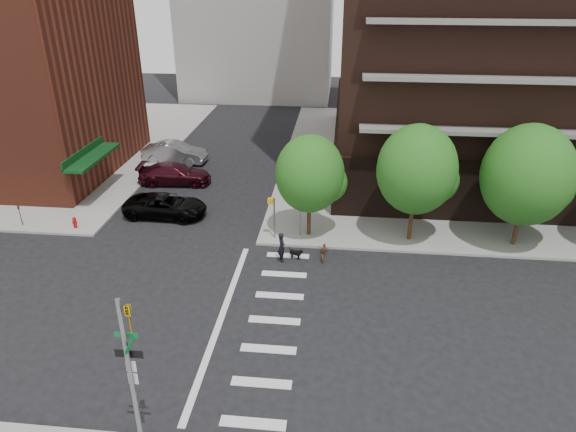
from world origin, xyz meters
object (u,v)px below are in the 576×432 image
(scooter, at_px, (324,250))
(parked_car_silver, at_px, (175,152))
(parked_car_black, at_px, (166,206))
(parked_car_maroon, at_px, (175,174))
(fire_hydrant, at_px, (75,222))
(dog_walker, at_px, (282,247))
(traffic_signal, at_px, (134,390))

(scooter, bearing_deg, parked_car_silver, 134.53)
(parked_car_black, height_order, parked_car_maroon, parked_car_maroon)
(parked_car_maroon, distance_m, scooter, 15.25)
(fire_hydrant, xyz_separation_m, parked_car_silver, (2.47, 12.70, 0.32))
(parked_car_silver, distance_m, scooter, 19.49)
(parked_car_black, xyz_separation_m, dog_walker, (8.21, -4.90, 0.12))
(fire_hydrant, relative_size, scooter, 0.45)
(parked_car_black, bearing_deg, parked_car_silver, 15.92)
(fire_hydrant, bearing_deg, traffic_signal, -56.74)
(fire_hydrant, relative_size, parked_car_maroon, 0.14)
(traffic_signal, xyz_separation_m, parked_car_maroon, (-6.14, 23.39, -1.92))
(fire_hydrant, height_order, parked_car_maroon, parked_car_maroon)
(parked_car_silver, xyz_separation_m, dog_walker, (10.74, -15.08, -0.01))
(parked_car_silver, bearing_deg, fire_hydrant, 172.54)
(traffic_signal, bearing_deg, parked_car_black, 105.78)
(parked_car_maroon, xyz_separation_m, parked_car_silver, (-1.42, 4.60, 0.09))
(fire_hydrant, xyz_separation_m, parked_car_black, (5.00, 2.51, 0.19))
(scooter, bearing_deg, parked_car_black, 160.37)
(parked_car_maroon, relative_size, parked_car_silver, 1.02)
(parked_car_black, distance_m, dog_walker, 9.56)
(parked_car_silver, bearing_deg, dog_walker, -141.01)
(parked_car_silver, bearing_deg, traffic_signal, -161.34)
(fire_hydrant, relative_size, dog_walker, 0.42)
(parked_car_black, height_order, dog_walker, dog_walker)
(fire_hydrant, distance_m, parked_car_silver, 12.94)
(traffic_signal, xyz_separation_m, fire_hydrant, (-10.03, 15.29, -2.15))
(scooter, height_order, dog_walker, dog_walker)
(parked_car_black, relative_size, scooter, 3.26)
(traffic_signal, bearing_deg, parked_car_maroon, 104.72)
(dog_walker, bearing_deg, parked_car_black, 36.89)
(scooter, xyz_separation_m, dog_walker, (-2.32, -0.63, 0.43))
(traffic_signal, height_order, dog_walker, traffic_signal)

